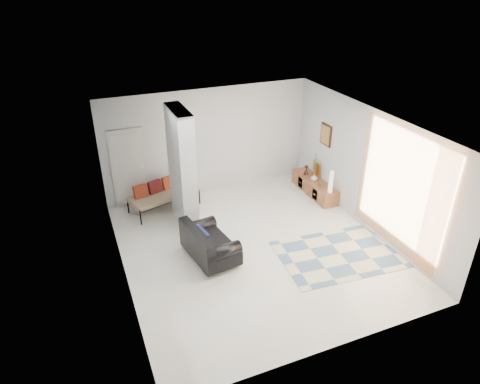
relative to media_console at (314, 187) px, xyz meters
name	(u,v)px	position (x,y,z in m)	size (l,w,h in m)	color
floor	(255,248)	(-2.52, -1.70, -0.21)	(6.00, 6.00, 0.00)	beige
ceiling	(257,125)	(-2.52, -1.70, 2.59)	(6.00, 6.00, 0.00)	white
wall_back	(208,142)	(-2.52, 1.30, 1.19)	(6.00, 6.00, 0.00)	silver
wall_front	(340,280)	(-2.52, -4.70, 1.19)	(6.00, 6.00, 0.00)	silver
wall_left	(118,218)	(-5.27, -1.70, 1.19)	(6.00, 6.00, 0.00)	silver
wall_right	(367,170)	(0.23, -1.70, 1.19)	(6.00, 6.00, 0.00)	silver
partition_column	(182,169)	(-3.62, -0.10, 1.19)	(0.35, 1.20, 2.80)	#A7AAAE
hallway_door	(129,168)	(-4.62, 1.26, 0.81)	(0.85, 0.06, 2.04)	silver
curtain	(400,190)	(0.15, -2.85, 1.24)	(2.55, 2.55, 0.00)	orange
wall_art	(326,135)	(0.20, 0.00, 1.44)	(0.04, 0.45, 0.55)	#331C0E
media_console	(314,187)	(0.00, 0.00, 0.00)	(0.45, 1.71, 0.80)	brown
loveseat	(208,244)	(-3.58, -1.67, 0.16)	(0.98, 1.47, 0.76)	silver
daybed	(162,194)	(-3.95, 0.77, 0.21)	(1.82, 1.15, 0.77)	black
area_rug	(340,254)	(-0.92, -2.60, -0.20)	(2.60, 1.73, 0.01)	beige
cylinder_lamp	(331,182)	(-0.02, -0.74, 0.48)	(0.11, 0.11, 0.58)	white
bronze_figurine	(306,170)	(-0.05, 0.40, 0.33)	(0.14, 0.14, 0.27)	black
vase	(314,178)	(-0.05, -0.02, 0.29)	(0.18, 0.18, 0.18)	silver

